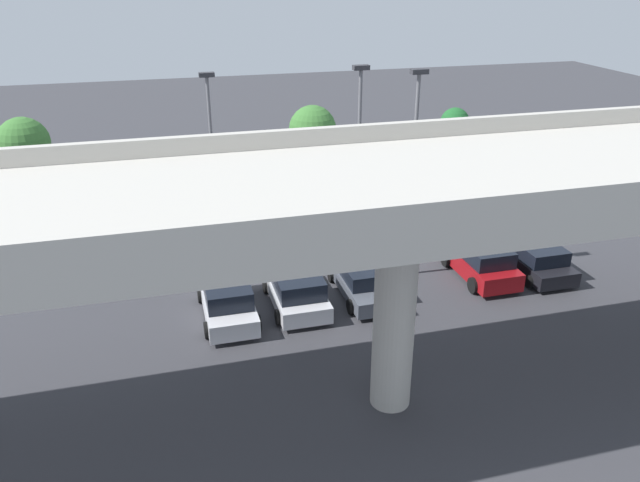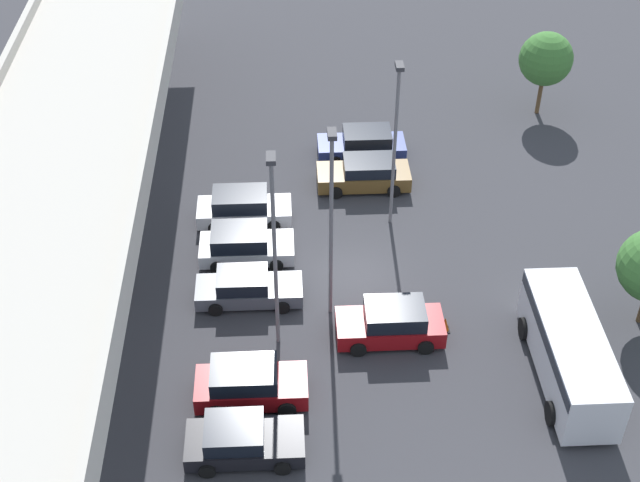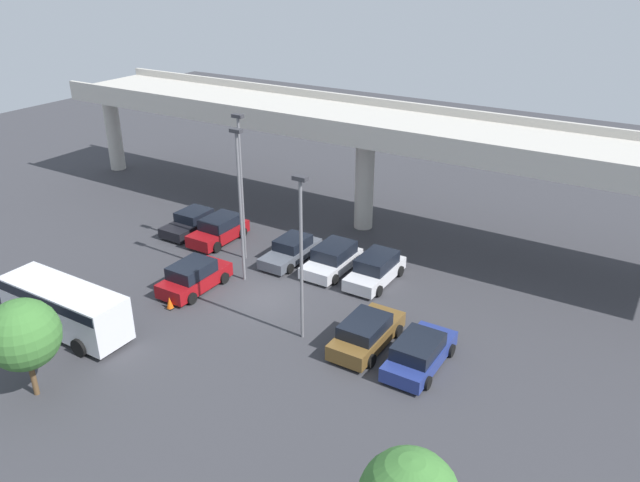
{
  "view_description": "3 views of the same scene",
  "coord_description": "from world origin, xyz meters",
  "px_view_note": "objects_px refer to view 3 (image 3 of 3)",
  "views": [
    {
      "loc": [
        6.45,
        26.89,
        13.04
      ],
      "look_at": [
        0.01,
        2.99,
        1.94
      ],
      "focal_mm": 35.0,
      "sensor_mm": 36.0,
      "label": 1
    },
    {
      "loc": [
        -30.38,
        2.93,
        26.37
      ],
      "look_at": [
        -0.61,
        1.51,
        2.55
      ],
      "focal_mm": 50.0,
      "sensor_mm": 36.0,
      "label": 2
    },
    {
      "loc": [
        18.54,
        -24.09,
        17.57
      ],
      "look_at": [
        1.4,
        3.64,
        2.41
      ],
      "focal_mm": 35.0,
      "sensor_mm": 36.0,
      "label": 3
    }
  ],
  "objects_px": {
    "parked_car_7": "(419,353)",
    "traffic_cone": "(170,303)",
    "tree_front_centre": "(23,335)",
    "parked_car_1": "(219,230)",
    "shuttle_bus": "(64,305)",
    "parked_car_5": "(376,269)",
    "lamp_post_near_aisle": "(301,248)",
    "lamp_post_mid_lot": "(241,179)",
    "parked_car_0": "(192,222)",
    "parked_car_2": "(194,277)",
    "parked_car_6": "(366,333)",
    "parked_car_3": "(291,250)",
    "lamp_post_by_overpass": "(240,196)",
    "parked_car_4": "(333,259)"
  },
  "relations": [
    {
      "from": "parked_car_3",
      "to": "parked_car_5",
      "type": "relative_size",
      "value": 1.02
    },
    {
      "from": "shuttle_bus",
      "to": "lamp_post_mid_lot",
      "type": "relative_size",
      "value": 0.8
    },
    {
      "from": "traffic_cone",
      "to": "parked_car_6",
      "type": "bearing_deg",
      "value": 12.87
    },
    {
      "from": "tree_front_centre",
      "to": "parked_car_2",
      "type": "bearing_deg",
      "value": 92.5
    },
    {
      "from": "parked_car_1",
      "to": "parked_car_3",
      "type": "xyz_separation_m",
      "value": [
        5.68,
        0.17,
        -0.13
      ]
    },
    {
      "from": "parked_car_0",
      "to": "traffic_cone",
      "type": "distance_m",
      "value": 10.28
    },
    {
      "from": "parked_car_6",
      "to": "traffic_cone",
      "type": "relative_size",
      "value": 6.74
    },
    {
      "from": "lamp_post_near_aisle",
      "to": "traffic_cone",
      "type": "distance_m",
      "value": 9.03
    },
    {
      "from": "lamp_post_near_aisle",
      "to": "parked_car_3",
      "type": "bearing_deg",
      "value": 127.76
    },
    {
      "from": "parked_car_0",
      "to": "parked_car_2",
      "type": "distance_m",
      "value": 8.28
    },
    {
      "from": "parked_car_5",
      "to": "parked_car_6",
      "type": "height_order",
      "value": "parked_car_5"
    },
    {
      "from": "parked_car_0",
      "to": "lamp_post_by_overpass",
      "type": "distance_m",
      "value": 9.38
    },
    {
      "from": "parked_car_2",
      "to": "lamp_post_mid_lot",
      "type": "distance_m",
      "value": 6.49
    },
    {
      "from": "parked_car_5",
      "to": "tree_front_centre",
      "type": "distance_m",
      "value": 18.86
    },
    {
      "from": "parked_car_0",
      "to": "tree_front_centre",
      "type": "bearing_deg",
      "value": 20.12
    },
    {
      "from": "parked_car_7",
      "to": "lamp_post_mid_lot",
      "type": "height_order",
      "value": "lamp_post_mid_lot"
    },
    {
      "from": "parked_car_1",
      "to": "lamp_post_near_aisle",
      "type": "distance_m",
      "value": 13.49
    },
    {
      "from": "lamp_post_near_aisle",
      "to": "lamp_post_by_overpass",
      "type": "bearing_deg",
      "value": 152.24
    },
    {
      "from": "parked_car_3",
      "to": "tree_front_centre",
      "type": "relative_size",
      "value": 1.0
    },
    {
      "from": "parked_car_0",
      "to": "lamp_post_near_aisle",
      "type": "height_order",
      "value": "lamp_post_near_aisle"
    },
    {
      "from": "parked_car_7",
      "to": "lamp_post_mid_lot",
      "type": "relative_size",
      "value": 0.51
    },
    {
      "from": "parked_car_3",
      "to": "lamp_post_by_overpass",
      "type": "relative_size",
      "value": 0.51
    },
    {
      "from": "parked_car_5",
      "to": "lamp_post_near_aisle",
      "type": "relative_size",
      "value": 0.53
    },
    {
      "from": "parked_car_3",
      "to": "parked_car_6",
      "type": "height_order",
      "value": "parked_car_6"
    },
    {
      "from": "parked_car_0",
      "to": "lamp_post_mid_lot",
      "type": "distance_m",
      "value": 7.43
    },
    {
      "from": "parked_car_7",
      "to": "lamp_post_near_aisle",
      "type": "distance_m",
      "value": 7.34
    },
    {
      "from": "parked_car_2",
      "to": "parked_car_7",
      "type": "xyz_separation_m",
      "value": [
        13.86,
        -0.02,
        -0.07
      ]
    },
    {
      "from": "parked_car_1",
      "to": "shuttle_bus",
      "type": "distance_m",
      "value": 12.5
    },
    {
      "from": "parked_car_1",
      "to": "parked_car_2",
      "type": "xyz_separation_m",
      "value": [
        3.06,
        -5.81,
        -0.01
      ]
    },
    {
      "from": "parked_car_2",
      "to": "parked_car_5",
      "type": "relative_size",
      "value": 0.98
    },
    {
      "from": "parked_car_4",
      "to": "parked_car_5",
      "type": "bearing_deg",
      "value": 92.3
    },
    {
      "from": "parked_car_4",
      "to": "shuttle_bus",
      "type": "relative_size",
      "value": 0.59
    },
    {
      "from": "parked_car_3",
      "to": "lamp_post_near_aisle",
      "type": "height_order",
      "value": "lamp_post_near_aisle"
    },
    {
      "from": "parked_car_7",
      "to": "tree_front_centre",
      "type": "relative_size",
      "value": 1.01
    },
    {
      "from": "parked_car_3",
      "to": "lamp_post_mid_lot",
      "type": "bearing_deg",
      "value": -63.53
    },
    {
      "from": "parked_car_1",
      "to": "tree_front_centre",
      "type": "bearing_deg",
      "value": 12.07
    },
    {
      "from": "parked_car_1",
      "to": "parked_car_2",
      "type": "distance_m",
      "value": 6.57
    },
    {
      "from": "tree_front_centre",
      "to": "parked_car_1",
      "type": "bearing_deg",
      "value": 102.07
    },
    {
      "from": "parked_car_3",
      "to": "traffic_cone",
      "type": "xyz_separation_m",
      "value": [
        -2.32,
        -8.3,
        -0.34
      ]
    },
    {
      "from": "parked_car_0",
      "to": "parked_car_3",
      "type": "bearing_deg",
      "value": 89.58
    },
    {
      "from": "parked_car_1",
      "to": "parked_car_5",
      "type": "height_order",
      "value": "parked_car_1"
    },
    {
      "from": "parked_car_0",
      "to": "parked_car_6",
      "type": "height_order",
      "value": "parked_car_6"
    },
    {
      "from": "parked_car_7",
      "to": "shuttle_bus",
      "type": "distance_m",
      "value": 17.68
    },
    {
      "from": "parked_car_6",
      "to": "lamp_post_near_aisle",
      "type": "distance_m",
      "value": 5.3
    },
    {
      "from": "shuttle_bus",
      "to": "parked_car_1",
      "type": "bearing_deg",
      "value": -87.46
    },
    {
      "from": "parked_car_4",
      "to": "parked_car_5",
      "type": "distance_m",
      "value": 2.85
    },
    {
      "from": "parked_car_4",
      "to": "traffic_cone",
      "type": "bearing_deg",
      "value": -31.57
    },
    {
      "from": "parked_car_1",
      "to": "parked_car_7",
      "type": "distance_m",
      "value": 17.89
    },
    {
      "from": "parked_car_7",
      "to": "traffic_cone",
      "type": "xyz_separation_m",
      "value": [
        -13.55,
        -2.29,
        -0.4
      ]
    },
    {
      "from": "parked_car_3",
      "to": "parked_car_7",
      "type": "distance_m",
      "value": 12.74
    }
  ]
}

